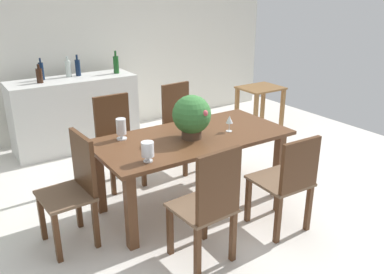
# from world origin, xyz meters

# --- Properties ---
(ground_plane) EXTENTS (7.04, 7.04, 0.00)m
(ground_plane) POSITION_xyz_m (0.00, 0.00, 0.00)
(ground_plane) COLOR silver
(back_wall) EXTENTS (6.40, 0.10, 2.60)m
(back_wall) POSITION_xyz_m (0.00, 2.60, 1.30)
(back_wall) COLOR silver
(back_wall) RESTS_ON ground
(dining_table) EXTENTS (1.92, 0.93, 0.75)m
(dining_table) POSITION_xyz_m (0.00, -0.16, 0.64)
(dining_table) COLOR brown
(dining_table) RESTS_ON ground
(chair_near_right) EXTENTS (0.46, 0.49, 0.93)m
(chair_near_right) POSITION_xyz_m (0.43, -1.05, 0.52)
(chair_near_right) COLOR #4C2D19
(chair_near_right) RESTS_ON ground
(chair_far_right) EXTENTS (0.46, 0.51, 1.02)m
(chair_far_right) POSITION_xyz_m (0.42, 0.74, 0.56)
(chair_far_right) COLOR #4C2D19
(chair_far_right) RESTS_ON ground
(chair_far_left) EXTENTS (0.44, 0.42, 1.00)m
(chair_far_left) POSITION_xyz_m (-0.43, 0.73, 0.56)
(chair_far_left) COLOR #4C2D19
(chair_far_left) RESTS_ON ground
(chair_near_left) EXTENTS (0.46, 0.47, 1.02)m
(chair_near_left) POSITION_xyz_m (-0.43, -1.05, 0.56)
(chair_near_left) COLOR #4C2D19
(chair_near_left) RESTS_ON ground
(chair_head_end) EXTENTS (0.43, 0.49, 0.98)m
(chair_head_end) POSITION_xyz_m (-1.19, -0.15, 0.55)
(chair_head_end) COLOR #4C2D19
(chair_head_end) RESTS_ON ground
(flower_centerpiece) EXTENTS (0.37, 0.38, 0.42)m
(flower_centerpiece) POSITION_xyz_m (-0.04, -0.20, 0.97)
(flower_centerpiece) COLOR #4C3828
(flower_centerpiece) RESTS_ON dining_table
(crystal_vase_left) EXTENTS (0.10, 0.10, 0.20)m
(crystal_vase_left) POSITION_xyz_m (-0.62, 0.14, 0.86)
(crystal_vase_left) COLOR silver
(crystal_vase_left) RESTS_ON dining_table
(crystal_vase_center_near) EXTENTS (0.11, 0.11, 0.17)m
(crystal_vase_center_near) POSITION_xyz_m (-0.65, -0.47, 0.85)
(crystal_vase_center_near) COLOR silver
(crystal_vase_center_near) RESTS_ON dining_table
(wine_glass) EXTENTS (0.07, 0.07, 0.16)m
(wine_glass) POSITION_xyz_m (0.38, -0.25, 0.86)
(wine_glass) COLOR silver
(wine_glass) RESTS_ON dining_table
(kitchen_counter) EXTENTS (1.66, 0.57, 0.98)m
(kitchen_counter) POSITION_xyz_m (-0.48, 2.03, 0.49)
(kitchen_counter) COLOR silver
(kitchen_counter) RESTS_ON ground
(wine_bottle_dark) EXTENTS (0.08, 0.08, 0.31)m
(wine_bottle_dark) POSITION_xyz_m (0.15, 2.02, 1.10)
(wine_bottle_dark) COLOR #194C1E
(wine_bottle_dark) RESTS_ON kitchen_counter
(wine_bottle_amber) EXTENTS (0.08, 0.08, 0.27)m
(wine_bottle_amber) POSITION_xyz_m (-0.48, 2.15, 1.09)
(wine_bottle_amber) COLOR #B2BFB7
(wine_bottle_amber) RESTS_ON kitchen_counter
(wine_bottle_tall) EXTENTS (0.06, 0.06, 0.28)m
(wine_bottle_tall) POSITION_xyz_m (-0.83, 2.15, 1.09)
(wine_bottle_tall) COLOR #0F1E38
(wine_bottle_tall) RESTS_ON kitchen_counter
(wine_bottle_green) EXTENTS (0.07, 0.07, 0.29)m
(wine_bottle_green) POSITION_xyz_m (-0.35, 2.15, 1.09)
(wine_bottle_green) COLOR #0F1E38
(wine_bottle_green) RESTS_ON kitchen_counter
(wine_bottle_clear) EXTENTS (0.08, 0.08, 0.24)m
(wine_bottle_clear) POSITION_xyz_m (-0.89, 1.99, 1.07)
(wine_bottle_clear) COLOR black
(wine_bottle_clear) RESTS_ON kitchen_counter
(side_table) EXTENTS (0.61, 0.51, 0.71)m
(side_table) POSITION_xyz_m (2.04, 1.09, 0.53)
(side_table) COLOR brown
(side_table) RESTS_ON ground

